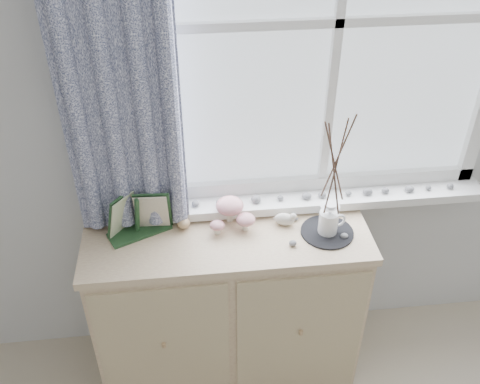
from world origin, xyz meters
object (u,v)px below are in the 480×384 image
(toadstool_cluster, at_px, (232,211))
(botanical_book, at_px, (137,218))
(twig_pitcher, at_px, (336,162))
(sideboard, at_px, (228,305))

(toadstool_cluster, bearing_deg, botanical_book, -173.45)
(botanical_book, height_order, twig_pitcher, twig_pitcher)
(toadstool_cluster, xyz_separation_m, twig_pitcher, (0.39, -0.11, 0.29))
(sideboard, distance_m, toadstool_cluster, 0.50)
(twig_pitcher, bearing_deg, toadstool_cluster, 153.77)
(sideboard, relative_size, botanical_book, 4.07)
(botanical_book, bearing_deg, toadstool_cluster, -18.01)
(toadstool_cluster, relative_size, twig_pitcher, 0.31)
(sideboard, relative_size, toadstool_cluster, 6.26)
(botanical_book, bearing_deg, sideboard, -29.05)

